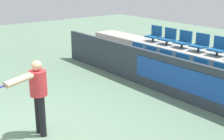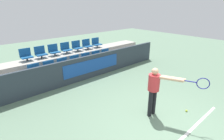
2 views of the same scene
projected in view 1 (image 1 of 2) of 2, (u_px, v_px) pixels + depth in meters
The scene contains 15 objects.
barrier_wall at pixel (164, 74), 8.45m from camera, with size 9.61×0.14×1.08m.
bleacher_tier_front at pixel (176, 81), 8.84m from camera, with size 9.21×0.86×0.48m.
bleacher_tier_middle at pixel (196, 68), 9.28m from camera, with size 9.21×0.86×0.96m.
stadium_chair_0 at pixel (135, 52), 10.19m from camera, with size 0.47×0.37×0.53m.
stadium_chair_1 at pixel (149, 55), 9.72m from camera, with size 0.47×0.37×0.53m.
stadium_chair_2 at pixel (163, 59), 9.24m from camera, with size 0.47×0.37×0.53m.
stadium_chair_3 at pixel (180, 64), 8.77m from camera, with size 0.47×0.37×0.53m.
stadium_chair_4 at pixel (198, 69), 8.30m from camera, with size 0.47×0.37×0.53m.
stadium_chair_5 at pixel (218, 75), 7.82m from camera, with size 0.47×0.37×0.53m.
stadium_chair_7 at pixel (154, 34), 10.56m from camera, with size 0.47×0.37×0.53m.
stadium_chair_8 at pixel (168, 37), 10.09m from camera, with size 0.47×0.37×0.53m.
stadium_chair_9 at pixel (183, 40), 9.61m from camera, with size 0.47×0.37×0.53m.
stadium_chair_10 at pixel (200, 43), 9.14m from camera, with size 0.47×0.37×0.53m.
stadium_chair_11 at pixel (219, 47), 8.66m from camera, with size 0.47×0.37×0.53m.
tennis_player at pixel (36, 91), 6.02m from camera, with size 0.77×1.47×1.56m.
Camera 1 is at (5.50, -1.76, 3.10)m, focal length 50.00 mm.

